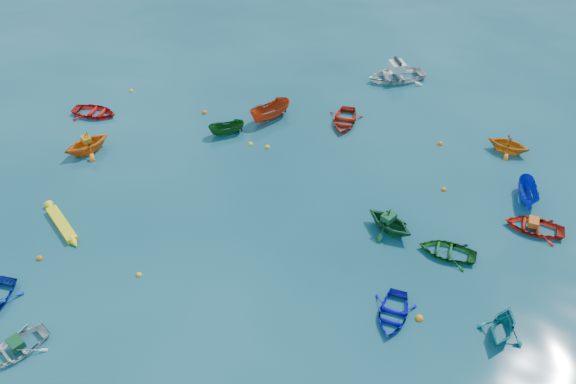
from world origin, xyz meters
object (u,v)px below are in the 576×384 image
at_px(dinghy_white_near, 17,351).
at_px(motorboat_white, 395,79).
at_px(dinghy_blue_se, 392,316).
at_px(kayak_yellow, 63,226).

relative_size(dinghy_white_near, motorboat_white, 0.64).
distance_m(dinghy_blue_se, kayak_yellow, 18.22).
bearing_deg(kayak_yellow, motorboat_white, 0.47).
distance_m(kayak_yellow, motorboat_white, 26.18).
xyz_separation_m(dinghy_white_near, motorboat_white, (7.06, 30.60, 0.00)).
relative_size(kayak_yellow, motorboat_white, 0.87).
xyz_separation_m(dinghy_blue_se, motorboat_white, (-7.06, 21.32, 0.00)).
height_order(dinghy_white_near, motorboat_white, motorboat_white).
bearing_deg(dinghy_blue_se, dinghy_white_near, -154.41).
distance_m(dinghy_white_near, kayak_yellow, 7.89).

